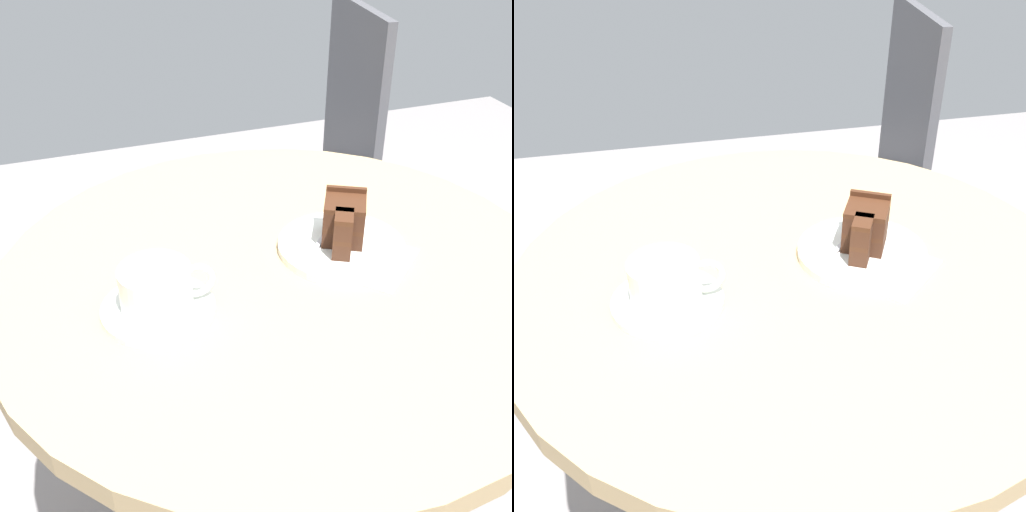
# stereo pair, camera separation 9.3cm
# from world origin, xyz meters

# --- Properties ---
(cafe_table) EXTENTS (0.88, 0.88, 0.74)m
(cafe_table) POSITION_xyz_m (0.00, 0.00, 0.62)
(cafe_table) COLOR tan
(cafe_table) RESTS_ON ground
(saucer) EXTENTS (0.16, 0.16, 0.01)m
(saucer) POSITION_xyz_m (-0.20, -0.04, 0.74)
(saucer) COLOR silver
(saucer) RESTS_ON cafe_table
(coffee_cup) EXTENTS (0.13, 0.10, 0.07)m
(coffee_cup) POSITION_xyz_m (-0.20, -0.04, 0.78)
(coffee_cup) COLOR silver
(coffee_cup) RESTS_ON saucer
(teaspoon) EXTENTS (0.10, 0.02, 0.00)m
(teaspoon) POSITION_xyz_m (-0.22, -0.09, 0.75)
(teaspoon) COLOR silver
(teaspoon) RESTS_ON saucer
(cake_plate) EXTENTS (0.20, 0.20, 0.01)m
(cake_plate) POSITION_xyz_m (0.11, 0.02, 0.74)
(cake_plate) COLOR silver
(cake_plate) RESTS_ON cafe_table
(cake_slice) EXTENTS (0.09, 0.11, 0.08)m
(cake_slice) POSITION_xyz_m (0.11, 0.02, 0.78)
(cake_slice) COLOR #422619
(cake_slice) RESTS_ON cake_plate
(fork) EXTENTS (0.11, 0.11, 0.00)m
(fork) POSITION_xyz_m (0.11, 0.06, 0.75)
(fork) COLOR silver
(fork) RESTS_ON cake_plate
(napkin) EXTENTS (0.19, 0.19, 0.00)m
(napkin) POSITION_xyz_m (0.13, -0.02, 0.74)
(napkin) COLOR silver
(napkin) RESTS_ON cafe_table
(cafe_chair) EXTENTS (0.42, 0.42, 0.94)m
(cafe_chair) POSITION_xyz_m (0.41, 0.72, 0.55)
(cafe_chair) COLOR #4C4C51
(cafe_chair) RESTS_ON ground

